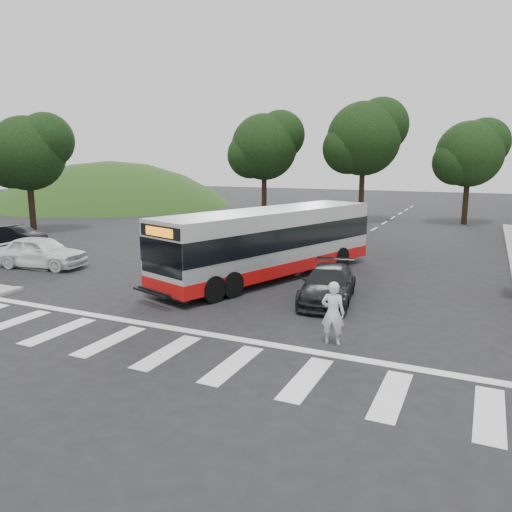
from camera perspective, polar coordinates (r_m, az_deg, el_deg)
The scene contains 12 objects.
ground at distance 18.15m, azimuth -1.01°, elevation -5.58°, with size 140.00×140.00×0.00m, color black.
hillside_nw at distance 60.65m, azimuth -16.09°, elevation 5.68°, with size 44.00×44.00×10.00m, color #1D3A12.
crosswalk_ladder at distance 14.07m, azimuth -10.10°, elevation -10.76°, with size 18.00×2.60×0.01m, color silver.
tree_north_a at distance 42.82m, azimuth 12.33°, elevation 13.09°, with size 6.60×6.15×10.17m.
tree_north_b at distance 43.73m, azimuth 23.30°, elevation 10.76°, with size 5.72×5.33×8.43m.
tree_north_c at distance 43.42m, azimuth 1.08°, elevation 12.47°, with size 6.16×5.74×9.30m.
tree_west_a at distance 39.15m, azimuth -24.55°, elevation 10.74°, with size 5.72×5.33×8.43m.
transit_bus at distance 22.02m, azimuth 1.67°, elevation 1.41°, with size 2.54×11.70×3.02m, color #B9BBBE, non-canonical shape.
pedestrian at distance 14.30m, azimuth 8.78°, elevation -6.46°, with size 0.67×0.44×1.84m, color silver.
dark_sedan at distance 18.64m, azimuth 8.23°, elevation -3.20°, with size 1.80×4.43×1.28m, color black.
west_car_white at distance 26.30m, azimuth -23.37°, elevation 0.44°, with size 1.82×4.52×1.54m, color white.
west_car_black at distance 33.68m, azimuth -25.58°, elevation 2.13°, with size 1.29×3.70×1.22m, color black.
Camera 1 is at (7.60, -15.64, 5.18)m, focal length 35.00 mm.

